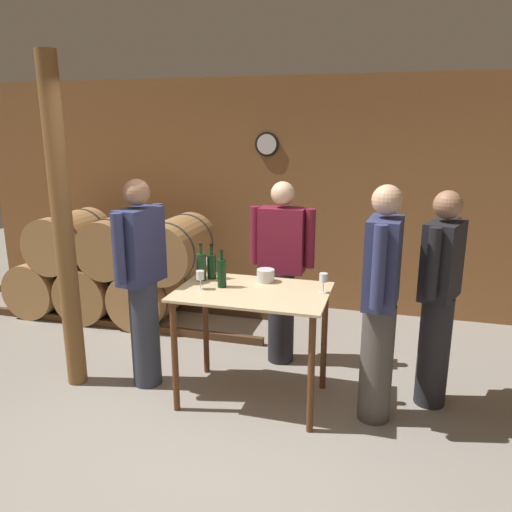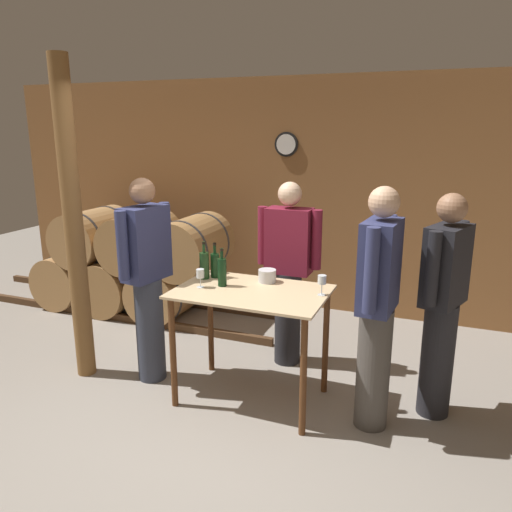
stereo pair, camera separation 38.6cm
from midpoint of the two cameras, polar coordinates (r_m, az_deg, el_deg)
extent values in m
plane|color=gray|center=(3.85, -7.91, -19.44)|extent=(14.00, 14.00, 0.00)
cube|color=brown|center=(5.91, 2.50, 6.86)|extent=(8.40, 0.05, 2.70)
cylinder|color=black|center=(5.91, -0.66, 12.65)|extent=(0.28, 0.03, 0.28)
cylinder|color=white|center=(5.89, -0.70, 12.64)|extent=(0.23, 0.01, 0.23)
cube|color=#4C331E|center=(6.00, -20.89, -6.96)|extent=(4.17, 0.06, 0.08)
cube|color=#4C331E|center=(6.53, -17.30, -4.89)|extent=(4.17, 0.06, 0.08)
cylinder|color=#AD7F4C|center=(6.57, -24.06, -2.83)|extent=(0.64, 0.87, 0.64)
cylinder|color=#38383D|center=(6.38, -25.53, -3.49)|extent=(0.66, 0.03, 0.66)
cylinder|color=#38383D|center=(6.76, -22.67, -2.21)|extent=(0.66, 0.03, 0.66)
cylinder|color=#9E7242|center=(6.17, -19.23, -3.44)|extent=(0.64, 0.87, 0.64)
cylinder|color=#38383D|center=(5.97, -20.65, -4.17)|extent=(0.66, 0.03, 0.66)
cylinder|color=#38383D|center=(6.38, -17.91, -2.75)|extent=(0.66, 0.03, 0.66)
cylinder|color=#AD7F4C|center=(5.82, -13.78, -4.10)|extent=(0.64, 0.87, 0.64)
cylinder|color=#38383D|center=(5.61, -15.07, -4.90)|extent=(0.66, 0.03, 0.66)
cylinder|color=#38383D|center=(6.04, -12.57, -3.34)|extent=(0.66, 0.03, 0.66)
cylinder|color=#AD7F4C|center=(6.23, -22.19, 1.67)|extent=(0.64, 0.87, 0.64)
cylinder|color=#38383D|center=(6.03, -23.69, 1.12)|extent=(0.66, 0.03, 0.66)
cylinder|color=#38383D|center=(6.43, -20.79, 2.18)|extent=(0.66, 0.03, 0.66)
cylinder|color=#9E7242|center=(5.85, -16.97, 1.33)|extent=(0.64, 0.87, 0.64)
cylinder|color=#38383D|center=(5.64, -18.38, 0.73)|extent=(0.66, 0.03, 0.66)
cylinder|color=#38383D|center=(6.06, -15.66, 1.88)|extent=(0.66, 0.03, 0.66)
cylinder|color=#9E7242|center=(5.52, -11.08, 0.93)|extent=(0.64, 0.87, 0.64)
cylinder|color=#38383D|center=(5.29, -12.33, 0.28)|extent=(0.66, 0.03, 0.66)
cylinder|color=#38383D|center=(5.75, -9.92, 1.53)|extent=(0.66, 0.03, 0.66)
cube|color=#D1B284|center=(3.84, -3.29, -4.16)|extent=(1.17, 0.77, 0.02)
cylinder|color=#593319|center=(3.94, -12.11, -11.25)|extent=(0.05, 0.05, 0.90)
cylinder|color=#593319|center=(3.61, 3.21, -13.45)|extent=(0.05, 0.05, 0.90)
cylinder|color=#593319|center=(4.47, -8.26, -7.86)|extent=(0.05, 0.05, 0.90)
cylinder|color=#593319|center=(4.18, 5.16, -9.39)|extent=(0.05, 0.05, 0.90)
cylinder|color=brown|center=(4.35, -23.60, 2.82)|extent=(0.16, 0.16, 2.70)
cylinder|color=#193819|center=(4.11, -8.96, -1.31)|extent=(0.08, 0.08, 0.22)
cylinder|color=#193819|center=(4.07, -9.05, 0.81)|extent=(0.02, 0.02, 0.09)
cylinder|color=black|center=(4.06, -9.07, 1.31)|extent=(0.03, 0.03, 0.02)
cylinder|color=black|center=(4.14, -7.75, -1.25)|extent=(0.07, 0.07, 0.20)
cylinder|color=black|center=(4.10, -7.82, 0.73)|extent=(0.02, 0.02, 0.09)
cylinder|color=black|center=(4.09, -7.84, 1.22)|extent=(0.03, 0.03, 0.02)
cylinder|color=black|center=(3.91, -6.76, -2.02)|extent=(0.07, 0.07, 0.22)
cylinder|color=black|center=(3.87, -6.82, 0.15)|extent=(0.02, 0.02, 0.08)
cylinder|color=black|center=(3.86, -6.84, 0.60)|extent=(0.03, 0.03, 0.02)
cylinder|color=silver|center=(4.29, -7.80, -2.09)|extent=(0.06, 0.06, 0.00)
cylinder|color=silver|center=(4.28, -7.82, -1.56)|extent=(0.01, 0.01, 0.08)
cylinder|color=silver|center=(4.26, -7.85, -0.65)|extent=(0.07, 0.07, 0.06)
cylinder|color=silver|center=(3.91, -9.18, -3.78)|extent=(0.06, 0.06, 0.00)
cylinder|color=silver|center=(3.90, -9.21, -3.23)|extent=(0.01, 0.01, 0.08)
cylinder|color=silver|center=(3.88, -9.25, -2.21)|extent=(0.06, 0.06, 0.07)
cylinder|color=silver|center=(3.80, 4.79, -4.23)|extent=(0.06, 0.06, 0.00)
cylinder|color=silver|center=(3.78, 4.81, -3.59)|extent=(0.01, 0.01, 0.09)
cylinder|color=silver|center=(3.76, 4.83, -2.50)|extent=(0.06, 0.06, 0.06)
cylinder|color=silver|center=(4.03, -1.63, -2.29)|extent=(0.14, 0.14, 0.10)
cylinder|color=#232328|center=(4.13, 17.12, -10.43)|extent=(0.24, 0.24, 0.89)
cube|color=black|center=(3.88, 17.93, -0.52)|extent=(0.34, 0.45, 0.58)
sphere|color=#9E7051|center=(3.80, 18.42, 5.55)|extent=(0.21, 0.21, 0.21)
cylinder|color=black|center=(4.11, 19.05, 0.62)|extent=(0.09, 0.09, 0.52)
cylinder|color=black|center=(3.65, 16.74, -0.92)|extent=(0.09, 0.09, 0.52)
cylinder|color=#4C4742|center=(3.82, 10.75, -11.97)|extent=(0.24, 0.24, 0.91)
cube|color=navy|center=(3.55, 11.34, -0.78)|extent=(0.25, 0.42, 0.63)
sphere|color=tan|center=(3.46, 11.70, 6.27)|extent=(0.21, 0.21, 0.21)
cylinder|color=navy|center=(3.78, 12.00, 0.62)|extent=(0.09, 0.09, 0.57)
cylinder|color=navy|center=(3.30, 10.63, -1.34)|extent=(0.09, 0.09, 0.57)
cylinder|color=#333847|center=(4.39, -15.05, -8.62)|extent=(0.24, 0.24, 0.91)
cube|color=navy|center=(4.15, -15.74, 1.08)|extent=(0.29, 0.43, 0.61)
sphere|color=#9E7051|center=(4.08, -16.16, 6.98)|extent=(0.21, 0.21, 0.21)
cylinder|color=navy|center=(3.97, -18.13, 0.74)|extent=(0.09, 0.09, 0.55)
cylinder|color=navy|center=(4.33, -13.61, 2.18)|extent=(0.09, 0.09, 0.55)
cylinder|color=#232328|center=(4.65, 0.50, -6.98)|extent=(0.24, 0.24, 0.87)
cube|color=maroon|center=(4.43, 0.52, 1.80)|extent=(0.40, 0.22, 0.58)
sphere|color=beige|center=(4.36, 0.54, 7.15)|extent=(0.21, 0.21, 0.21)
cylinder|color=maroon|center=(4.37, 3.69, 1.97)|extent=(0.09, 0.09, 0.53)
cylinder|color=maroon|center=(4.50, -2.55, 2.35)|extent=(0.09, 0.09, 0.53)
camera|label=1|loc=(0.19, -92.86, -0.75)|focal=35.00mm
camera|label=2|loc=(0.19, 87.14, 0.75)|focal=35.00mm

